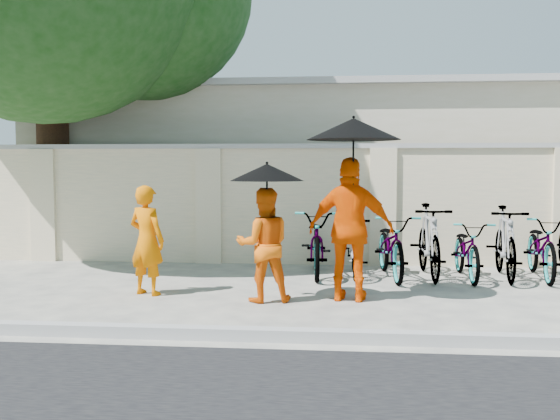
{
  "coord_description": "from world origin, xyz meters",
  "views": [
    {
      "loc": [
        1.26,
        -7.61,
        1.69
      ],
      "look_at": [
        0.46,
        0.8,
        1.1
      ],
      "focal_mm": 40.0,
      "sensor_mm": 36.0,
      "label": 1
    }
  ],
  "objects": [
    {
      "name": "ground",
      "position": [
        0.0,
        0.0,
        0.0
      ],
      "size": [
        80.0,
        80.0,
        0.0
      ],
      "primitive_type": "plane",
      "color": "#B8B29E"
    },
    {
      "name": "kerb",
      "position": [
        0.0,
        -1.7,
        0.06
      ],
      "size": [
        40.0,
        0.16,
        0.12
      ],
      "primitive_type": "cube",
      "color": "#999999",
      "rests_on": "ground"
    },
    {
      "name": "compound_wall",
      "position": [
        1.0,
        3.2,
        1.0
      ],
      "size": [
        20.0,
        0.3,
        2.0
      ],
      "primitive_type": "cube",
      "color": "beige",
      "rests_on": "ground"
    },
    {
      "name": "building_behind",
      "position": [
        2.0,
        7.0,
        1.6
      ],
      "size": [
        14.0,
        6.0,
        3.2
      ],
      "primitive_type": "cube",
      "color": "beige",
      "rests_on": "ground"
    },
    {
      "name": "monk_left",
      "position": [
        -1.25,
        0.33,
        0.72
      ],
      "size": [
        0.62,
        0.52,
        1.45
      ],
      "primitive_type": "imported",
      "rotation": [
        0.0,
        0.0,
        2.75
      ],
      "color": "#E66C00",
      "rests_on": "ground"
    },
    {
      "name": "monk_center",
      "position": [
        0.33,
        0.06,
        0.71
      ],
      "size": [
        0.79,
        0.68,
        1.43
      ],
      "primitive_type": "imported",
      "rotation": [
        0.0,
        0.0,
        3.36
      ],
      "color": "#EE5E08",
      "rests_on": "ground"
    },
    {
      "name": "parasol_center",
      "position": [
        0.38,
        -0.02,
        1.62
      ],
      "size": [
        0.91,
        0.91,
        0.91
      ],
      "color": "black",
      "rests_on": "ground"
    },
    {
      "name": "monk_right",
      "position": [
        1.41,
        0.2,
        0.9
      ],
      "size": [
        1.12,
        0.61,
        1.81
      ],
      "primitive_type": "imported",
      "rotation": [
        0.0,
        0.0,
        2.98
      ],
      "color": "#F35000",
      "rests_on": "ground"
    },
    {
      "name": "parasol_right",
      "position": [
        1.43,
        0.12,
        2.15
      ],
      "size": [
        1.16,
        1.16,
        1.26
      ],
      "color": "black",
      "rests_on": "ground"
    },
    {
      "name": "bike_0",
      "position": [
        0.93,
        2.04,
        0.51
      ],
      "size": [
        0.78,
        1.99,
        1.03
      ],
      "primitive_type": "imported",
      "rotation": [
        0.0,
        0.0,
        0.05
      ],
      "color": "gray",
      "rests_on": "ground"
    },
    {
      "name": "bike_1",
      "position": [
        1.5,
        2.0,
        0.48
      ],
      "size": [
        0.46,
        1.6,
        0.96
      ],
      "primitive_type": "imported",
      "rotation": [
        0.0,
        0.0,
        -0.0
      ],
      "color": "gray",
      "rests_on": "ground"
    },
    {
      "name": "bike_2",
      "position": [
        2.06,
        1.88,
        0.49
      ],
      "size": [
        0.83,
        1.91,
        0.98
      ],
      "primitive_type": "imported",
      "rotation": [
        0.0,
        0.0,
        0.1
      ],
      "color": "gray",
      "rests_on": "ground"
    },
    {
      "name": "bike_3",
      "position": [
        2.62,
        1.94,
        0.56
      ],
      "size": [
        0.56,
        1.88,
        1.12
      ],
      "primitive_type": "imported",
      "rotation": [
        0.0,
        0.0,
        0.02
      ],
      "color": "gray",
      "rests_on": "ground"
    },
    {
      "name": "bike_4",
      "position": [
        3.19,
        1.89,
        0.44
      ],
      "size": [
        0.59,
        1.68,
        0.88
      ],
      "primitive_type": "imported",
      "rotation": [
        0.0,
        0.0,
        0.0
      ],
      "color": "gray",
      "rests_on": "ground"
    },
    {
      "name": "bike_5",
      "position": [
        3.75,
        1.95,
        0.55
      ],
      "size": [
        0.7,
        1.87,
        1.1
      ],
      "primitive_type": "imported",
      "rotation": [
        0.0,
        0.0,
        -0.1
      ],
      "color": "gray",
      "rests_on": "ground"
    },
    {
      "name": "bike_6",
      "position": [
        4.31,
        2.03,
        0.48
      ],
      "size": [
        0.81,
        1.88,
        0.96
      ],
      "primitive_type": "imported",
      "rotation": [
        0.0,
        0.0,
        -0.1
      ],
      "color": "gray",
      "rests_on": "ground"
    }
  ]
}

